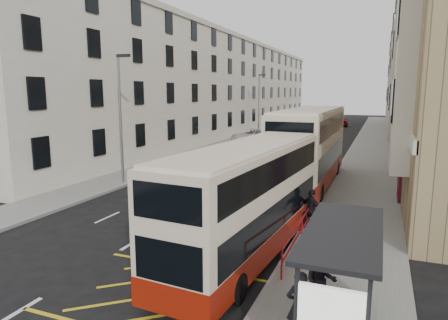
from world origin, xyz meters
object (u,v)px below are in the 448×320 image
at_px(car_red, 341,122).
at_px(pedestrian_mid, 320,281).
at_px(double_decker_rear, 310,147).
at_px(pedestrian_near, 299,306).
at_px(car_dark, 311,119).
at_px(white_van, 252,136).
at_px(street_lamp_far, 259,101).
at_px(pedestrian_far, 311,210).
at_px(bus_shelter, 347,268).
at_px(street_lamp_near, 121,112).
at_px(double_decker_front, 249,200).
at_px(car_silver, 303,123).

bearing_deg(car_red, pedestrian_mid, 81.86).
bearing_deg(double_decker_rear, pedestrian_near, -80.82).
xyz_separation_m(double_decker_rear, car_dark, (-8.75, 53.16, -1.80)).
bearing_deg(car_red, white_van, 62.14).
height_order(street_lamp_far, pedestrian_far, street_lamp_far).
distance_m(bus_shelter, street_lamp_far, 44.94).
relative_size(bus_shelter, car_dark, 1.04).
relative_size(street_lamp_near, pedestrian_near, 4.73).
bearing_deg(car_dark, street_lamp_near, -82.44).
relative_size(street_lamp_far, pedestrian_near, 4.73).
bearing_deg(white_van, street_lamp_near, -73.46).
bearing_deg(white_van, car_red, 94.70).
height_order(double_decker_rear, pedestrian_far, double_decker_rear).
bearing_deg(pedestrian_near, double_decker_front, -85.81).
relative_size(pedestrian_near, car_dark, 0.41).
height_order(double_decker_rear, pedestrian_mid, double_decker_rear).
relative_size(double_decker_front, pedestrian_near, 6.12).
bearing_deg(pedestrian_far, car_silver, -44.37).
height_order(street_lamp_near, street_lamp_far, same).
bearing_deg(bus_shelter, pedestrian_near, 174.68).
relative_size(double_decker_front, car_red, 2.12).
bearing_deg(car_dark, pedestrian_near, -70.81).
distance_m(bus_shelter, car_dark, 70.63).
xyz_separation_m(pedestrian_near, car_silver, (-10.72, 57.96, -0.22)).
relative_size(street_lamp_near, double_decker_rear, 0.66).
xyz_separation_m(double_decker_front, pedestrian_mid, (3.01, -3.11, -1.06)).
distance_m(pedestrian_far, white_van, 30.34).
distance_m(double_decker_front, pedestrian_near, 5.39).
bearing_deg(street_lamp_far, car_dark, 85.01).
distance_m(double_decker_front, white_van, 32.65).
distance_m(street_lamp_far, car_red, 23.26).
distance_m(street_lamp_near, car_red, 52.15).
bearing_deg(street_lamp_far, double_decker_front, -73.83).
bearing_deg(pedestrian_far, white_van, -32.95).
bearing_deg(white_van, street_lamp_far, 119.18).
xyz_separation_m(street_lamp_near, car_silver, (2.95, 45.66, -3.86)).
xyz_separation_m(street_lamp_far, car_dark, (2.37, 27.14, -3.96)).
height_order(bus_shelter, car_red, bus_shelter).
distance_m(street_lamp_far, double_decker_front, 39.41).
distance_m(car_dark, car_red, 8.44).
relative_size(pedestrian_mid, white_van, 0.29).
bearing_deg(street_lamp_near, white_van, 87.18).
height_order(double_decker_rear, car_dark, double_decker_rear).
xyz_separation_m(street_lamp_far, pedestrian_far, (12.70, -34.71, -3.60)).
height_order(pedestrian_near, white_van, pedestrian_near).
relative_size(street_lamp_near, car_dark, 1.96).
xyz_separation_m(street_lamp_far, white_van, (1.15, -6.65, -3.81)).
bearing_deg(bus_shelter, street_lamp_near, 139.86).
relative_size(white_van, car_dark, 1.45).
height_order(bus_shelter, double_decker_rear, double_decker_rear).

